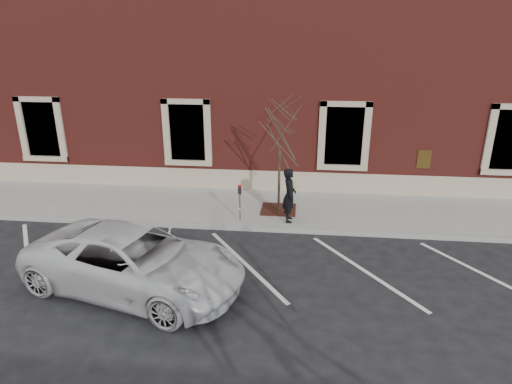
# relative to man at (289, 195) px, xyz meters

# --- Properties ---
(ground) EXTENTS (120.00, 120.00, 0.00)m
(ground) POSITION_rel_man_xyz_m (-1.10, -0.55, -1.05)
(ground) COLOR #28282B
(ground) RESTS_ON ground
(sidewalk_near) EXTENTS (40.00, 3.50, 0.15)m
(sidewalk_near) POSITION_rel_man_xyz_m (-1.10, 1.20, -0.97)
(sidewalk_near) COLOR #B7B6AC
(sidewalk_near) RESTS_ON ground
(curb_near) EXTENTS (40.00, 0.12, 0.15)m
(curb_near) POSITION_rel_man_xyz_m (-1.10, -0.60, -0.97)
(curb_near) COLOR #9E9E99
(curb_near) RESTS_ON ground
(parking_stripes) EXTENTS (28.00, 4.40, 0.01)m
(parking_stripes) POSITION_rel_man_xyz_m (-1.10, -2.75, -1.05)
(parking_stripes) COLOR silver
(parking_stripes) RESTS_ON ground
(building_civic) EXTENTS (40.00, 8.62, 8.00)m
(building_civic) POSITION_rel_man_xyz_m (-1.10, 7.19, 2.95)
(building_civic) COLOR maroon
(building_civic) RESTS_ON ground
(man) EXTENTS (0.47, 0.68, 1.80)m
(man) POSITION_rel_man_xyz_m (0.00, 0.00, 0.00)
(man) COLOR black
(man) RESTS_ON sidewalk_near
(parking_meter) EXTENTS (0.11, 0.09, 1.23)m
(parking_meter) POSITION_rel_man_xyz_m (-1.61, -0.15, -0.04)
(parking_meter) COLOR #595B60
(parking_meter) RESTS_ON sidewalk_near
(tree_grate) EXTENTS (1.21, 1.21, 0.03)m
(tree_grate) POSITION_rel_man_xyz_m (-0.39, 0.91, -0.88)
(tree_grate) COLOR #401B14
(tree_grate) RESTS_ON sidewalk_near
(sapling) EXTENTS (2.33, 2.33, 3.88)m
(sapling) POSITION_rel_man_xyz_m (-0.39, 0.91, 1.81)
(sapling) COLOR #4A382D
(sapling) RESTS_ON sidewalk_near
(white_truck) EXTENTS (5.92, 3.82, 1.52)m
(white_truck) POSITION_rel_man_xyz_m (-3.60, -4.24, -0.29)
(white_truck) COLOR silver
(white_truck) RESTS_ON ground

